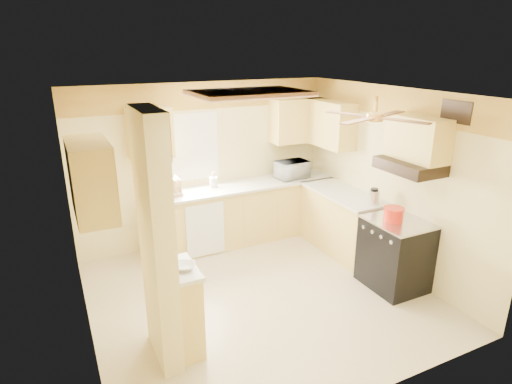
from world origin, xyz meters
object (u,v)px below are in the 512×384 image
stove (395,254)px  dutch_oven (394,214)px  kettle (374,197)px  bowl (185,266)px  microwave (292,170)px

stove → dutch_oven: 0.55m
dutch_oven → kettle: kettle is taller
dutch_oven → bowl: bearing=-178.3°
microwave → dutch_oven: bearing=92.3°
dutch_oven → kettle: 0.53m
bowl → dutch_oven: (2.73, 0.08, 0.04)m
bowl → dutch_oven: dutch_oven is taller
stove → dutch_oven: size_ratio=3.55×
microwave → dutch_oven: size_ratio=1.99×
bowl → kettle: 2.91m
microwave → dutch_oven: 2.09m
microwave → bowl: 3.29m
bowl → kettle: size_ratio=0.92×
stove → bowl: (-2.78, -0.04, 0.51)m
stove → kettle: size_ratio=3.98×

